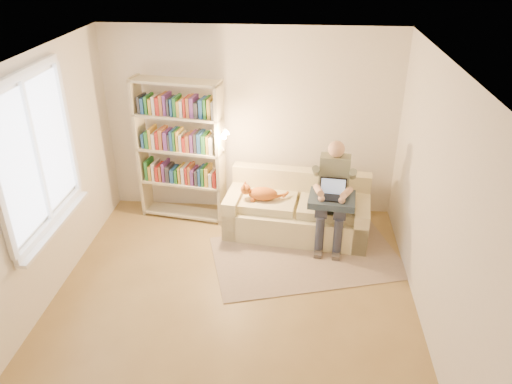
# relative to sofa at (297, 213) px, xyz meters

# --- Properties ---
(floor) EXTENTS (4.50, 4.50, 0.00)m
(floor) POSITION_rel_sofa_xyz_m (-0.68, -1.61, -0.29)
(floor) COLOR olive
(floor) RESTS_ON ground
(ceiling) EXTENTS (4.00, 4.50, 0.02)m
(ceiling) POSITION_rel_sofa_xyz_m (-0.68, -1.61, 2.31)
(ceiling) COLOR white
(ceiling) RESTS_ON wall_back
(wall_left) EXTENTS (0.02, 4.50, 2.60)m
(wall_left) POSITION_rel_sofa_xyz_m (-2.68, -1.61, 1.01)
(wall_left) COLOR silver
(wall_left) RESTS_ON floor
(wall_right) EXTENTS (0.02, 4.50, 2.60)m
(wall_right) POSITION_rel_sofa_xyz_m (1.32, -1.61, 1.01)
(wall_right) COLOR silver
(wall_right) RESTS_ON floor
(wall_back) EXTENTS (4.00, 0.02, 2.60)m
(wall_back) POSITION_rel_sofa_xyz_m (-0.68, 0.64, 1.01)
(wall_back) COLOR silver
(wall_back) RESTS_ON floor
(window) EXTENTS (0.12, 1.52, 1.69)m
(window) POSITION_rel_sofa_xyz_m (-2.63, -1.41, 1.09)
(window) COLOR white
(window) RESTS_ON wall_left
(sofa) EXTENTS (1.94, 1.04, 0.79)m
(sofa) POSITION_rel_sofa_xyz_m (0.00, 0.00, 0.00)
(sofa) COLOR beige
(sofa) RESTS_ON floor
(person) EXTENTS (0.44, 0.64, 1.36)m
(person) POSITION_rel_sofa_xyz_m (0.43, -0.19, 0.48)
(person) COLOR gray
(person) RESTS_ON sofa
(cat) EXTENTS (0.59, 0.24, 0.21)m
(cat) POSITION_rel_sofa_xyz_m (-0.46, -0.07, 0.31)
(cat) COLOR orange
(cat) RESTS_ON sofa
(blanket) EXTENTS (0.62, 0.53, 0.08)m
(blanket) POSITION_rel_sofa_xyz_m (0.39, -0.32, 0.39)
(blanket) COLOR #293847
(blanket) RESTS_ON person
(laptop) EXTENTS (0.35, 0.29, 0.29)m
(laptop) POSITION_rel_sofa_xyz_m (0.39, -0.31, 0.49)
(laptop) COLOR black
(laptop) RESTS_ON blanket
(bookshelf) EXTENTS (1.31, 0.56, 1.98)m
(bookshelf) POSITION_rel_sofa_xyz_m (-1.60, 0.28, 0.81)
(bookshelf) COLOR #C1B792
(bookshelf) RESTS_ON floor
(rug) EXTENTS (2.56, 1.92, 0.01)m
(rug) POSITION_rel_sofa_xyz_m (0.13, -0.63, -0.28)
(rug) COLOR gray
(rug) RESTS_ON floor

